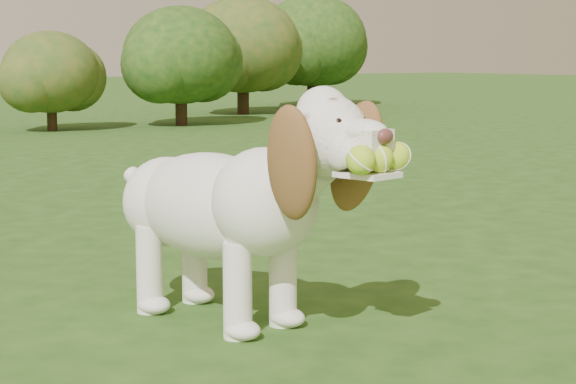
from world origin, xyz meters
TOP-DOWN VIEW (x-y plane):
  - ground at (0.00, 0.00)m, footprint 80.00×80.00m
  - dog at (0.06, -0.60)m, footprint 0.61×1.34m
  - shrub_h at (9.43, 11.70)m, footprint 2.09×2.09m
  - shrub_c at (2.93, 8.60)m, footprint 1.25×1.25m
  - shrub_f at (6.96, 10.32)m, footprint 1.92×1.92m
  - shrub_d at (4.80, 8.52)m, footprint 1.62×1.62m

SIDE VIEW (x-z plane):
  - ground at x=0.00m, z-range 0.00..0.00m
  - dog at x=0.06m, z-range 0.03..0.90m
  - shrub_c at x=2.93m, z-range 0.11..1.41m
  - shrub_d at x=4.80m, z-range 0.15..1.82m
  - shrub_f at x=6.96m, z-range 0.17..2.16m
  - shrub_h at x=9.43m, z-range 0.19..2.36m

